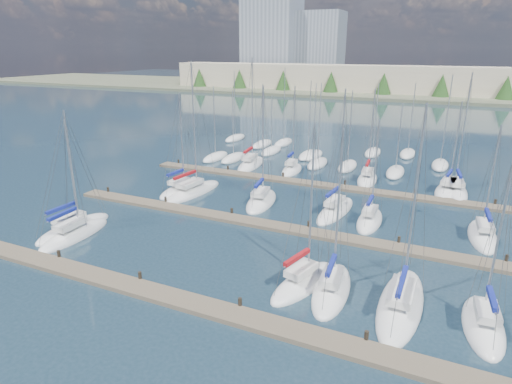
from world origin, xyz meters
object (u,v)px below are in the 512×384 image
at_px(sailboat_k, 335,210).
at_px(sailboat_m, 482,236).
at_px(sailboat_g, 483,325).
at_px(sailboat_o, 292,170).
at_px(sailboat_a, 74,228).
at_px(sailboat_b, 75,235).
at_px(sailboat_h, 181,190).
at_px(sailboat_l, 370,220).
at_px(sailboat_q, 448,190).
at_px(sailboat_p, 367,179).
at_px(sailboat_e, 332,289).
at_px(sailboat_f, 401,304).
at_px(sailboat_j, 261,201).
at_px(sailboat_i, 193,192).
at_px(sailboat_n, 251,164).
at_px(sailboat_d, 303,282).
at_px(sailboat_r, 455,190).

bearing_deg(sailboat_k, sailboat_m, 2.81).
bearing_deg(sailboat_g, sailboat_o, 124.32).
xyz_separation_m(sailboat_a, sailboat_g, (33.73, -0.43, 0.01)).
bearing_deg(sailboat_b, sailboat_h, 81.33).
bearing_deg(sailboat_l, sailboat_q, 61.90).
distance_m(sailboat_m, sailboat_h, 31.48).
bearing_deg(sailboat_h, sailboat_p, 40.11).
bearing_deg(sailboat_e, sailboat_h, 142.22).
bearing_deg(sailboat_e, sailboat_f, -3.49).
height_order(sailboat_b, sailboat_j, sailboat_j).
relative_size(sailboat_e, sailboat_k, 0.92).
distance_m(sailboat_b, sailboat_i, 14.82).
bearing_deg(sailboat_o, sailboat_k, -58.24).
bearing_deg(sailboat_q, sailboat_h, -147.58).
bearing_deg(sailboat_o, sailboat_n, 171.71).
bearing_deg(sailboat_q, sailboat_k, -123.00).
bearing_deg(sailboat_q, sailboat_b, -129.55).
height_order(sailboat_n, sailboat_j, sailboat_n).
xyz_separation_m(sailboat_j, sailboat_g, (21.03, -14.36, 0.01)).
distance_m(sailboat_q, sailboat_n, 25.91).
xyz_separation_m(sailboat_m, sailboat_h, (-31.47, -0.50, 0.00)).
bearing_deg(sailboat_d, sailboat_e, 12.54).
height_order(sailboat_d, sailboat_g, sailboat_d).
distance_m(sailboat_n, sailboat_j, 15.36).
bearing_deg(sailboat_h, sailboat_k, 8.20).
height_order(sailboat_b, sailboat_i, sailboat_i).
xyz_separation_m(sailboat_i, sailboat_l, (20.18, -0.15, -0.01)).
bearing_deg(sailboat_b, sailboat_o, 67.17).
distance_m(sailboat_o, sailboat_r, 20.33).
distance_m(sailboat_i, sailboat_n, 13.85).
bearing_deg(sailboat_n, sailboat_k, -46.41).
distance_m(sailboat_i, sailboat_q, 29.72).
relative_size(sailboat_e, sailboat_p, 0.99).
xyz_separation_m(sailboat_a, sailboat_d, (22.31, -0.25, 0.01)).
xyz_separation_m(sailboat_e, sailboat_r, (7.34, 27.01, 0.00)).
relative_size(sailboat_d, sailboat_f, 0.88).
bearing_deg(sailboat_r, sailboat_d, -116.09).
height_order(sailboat_a, sailboat_r, sailboat_r).
bearing_deg(sailboat_a, sailboat_g, 1.81).
height_order(sailboat_o, sailboat_g, sailboat_o).
xyz_separation_m(sailboat_b, sailboat_j, (11.51, 14.99, 0.01)).
height_order(sailboat_l, sailboat_p, sailboat_p).
height_order(sailboat_a, sailboat_f, sailboat_f).
relative_size(sailboat_o, sailboat_h, 1.00).
distance_m(sailboat_d, sailboat_e, 2.08).
relative_size(sailboat_e, sailboat_j, 0.92).
xyz_separation_m(sailboat_q, sailboat_n, (-25.89, 0.85, 0.02)).
xyz_separation_m(sailboat_a, sailboat_o, (11.41, 26.93, 0.02)).
bearing_deg(sailboat_k, sailboat_h, -171.09).
relative_size(sailboat_a, sailboat_g, 1.02).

